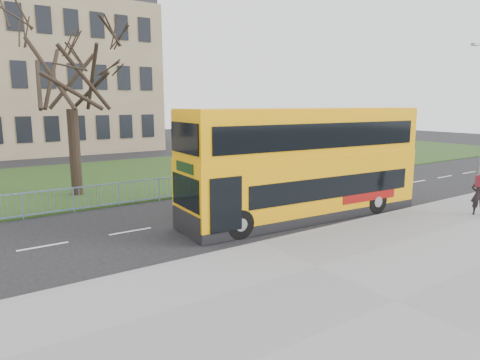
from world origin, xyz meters
name	(u,v)px	position (x,y,z in m)	size (l,w,h in m)	color
ground	(235,234)	(0.00, 0.00, 0.00)	(120.00, 120.00, 0.00)	black
pavement	(396,303)	(0.00, -6.75, 0.06)	(80.00, 10.50, 0.12)	slate
kerb	(261,244)	(0.00, -1.55, 0.07)	(80.00, 0.20, 0.14)	gray
grass_verge	(109,177)	(0.00, 14.30, 0.04)	(80.00, 15.40, 0.08)	#1F3914
guard_railing	(159,189)	(0.00, 6.60, 0.55)	(40.00, 0.12, 1.10)	#6B8CBE
bare_tree	(71,92)	(-3.00, 10.00, 5.22)	(7.19, 7.19, 10.27)	black
yellow_bus	(305,160)	(3.68, 0.39, 2.37)	(10.70, 3.18, 4.43)	#F7A50A
pedestrian	(479,194)	(9.56, -3.80, 0.98)	(0.63, 0.41, 1.72)	black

